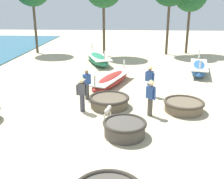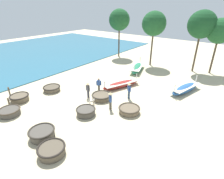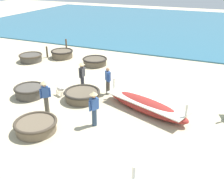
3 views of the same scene
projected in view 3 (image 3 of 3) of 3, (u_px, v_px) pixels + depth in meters
name	position (u px, v px, depth m)	size (l,w,h in m)	color
ground_plane	(64.00, 81.00, 16.52)	(80.00, 80.00, 0.00)	#C6B793
sea	(184.00, 26.00, 33.03)	(28.00, 52.00, 0.10)	#2D667F
coracle_tilted	(30.00, 91.00, 14.42)	(1.66, 1.66, 0.59)	#4C473F
coracle_weathered	(31.00, 57.00, 20.07)	(1.76, 1.76, 0.56)	#4C473F
coracle_far_left	(62.00, 54.00, 20.90)	(1.76, 1.76, 0.61)	brown
coracle_front_right	(95.00, 61.00, 19.28)	(1.81, 1.81, 0.53)	brown
coracle_nearest	(82.00, 95.00, 14.05)	(1.94, 1.94, 0.53)	brown
coracle_beside_post	(36.00, 126.00, 11.27)	(1.86, 1.86, 0.51)	brown
long_boat_red_hull	(146.00, 105.00, 12.87)	(2.64, 4.76, 1.16)	maroon
fisherman_by_coracle	(82.00, 74.00, 15.00)	(0.53, 0.36, 1.67)	#383842
fisherman_crouching	(108.00, 80.00, 14.49)	(0.40, 0.40, 1.57)	#4C473D
fisherman_standing_left	(94.00, 106.00, 11.43)	(0.48, 0.36, 1.67)	#2D425B
fisherman_standing_right	(45.00, 94.00, 12.54)	(0.40, 0.40, 1.67)	#4C473D
dog	(60.00, 89.00, 14.48)	(0.34, 0.66, 0.55)	beige
mooring_post_inland	(66.00, 46.00, 21.90)	(0.14, 0.14, 1.22)	brown
mooring_post_mid_beach	(47.00, 52.00, 20.92)	(0.14, 0.14, 0.91)	brown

